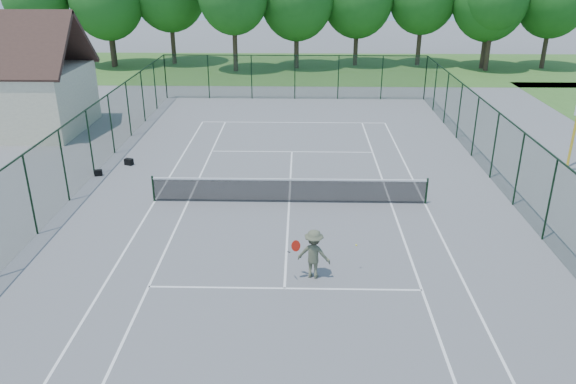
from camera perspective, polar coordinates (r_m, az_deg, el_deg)
ground at (r=22.75m, az=0.12°, el=-1.07°), size 140.00×140.00×0.00m
grass_far at (r=51.63m, az=0.87°, el=12.54°), size 80.00×16.00×0.01m
court_lines at (r=22.75m, az=0.12°, el=-1.06°), size 11.05×23.85×0.01m
tennis_net at (r=22.53m, az=0.12°, el=0.27°), size 11.08×0.08×1.10m
fence_enclosure at (r=22.17m, az=0.12°, el=2.62°), size 18.05×36.05×3.02m
utility_building at (r=35.44m, az=-26.80°, el=10.53°), size 8.60×6.27×6.63m
sports_bag_a at (r=26.92m, az=-18.72°, el=1.86°), size 0.38×0.28×0.27m
sports_bag_b at (r=27.90m, az=-15.87°, el=2.97°), size 0.45×0.37×0.30m
tennis_player at (r=17.29m, az=2.63°, el=-6.30°), size 2.24×0.86×1.60m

